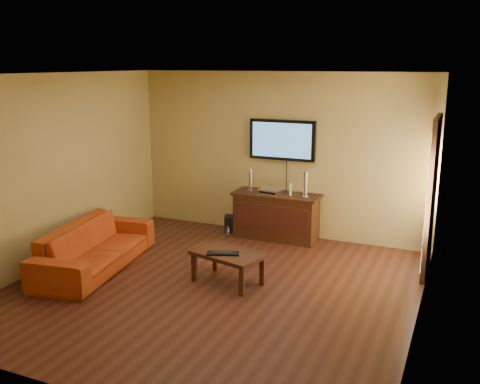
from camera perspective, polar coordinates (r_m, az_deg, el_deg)
The scene contains 14 objects.
ground_plane at distance 7.02m, azimuth -2.86°, elevation -10.16°, with size 5.00×5.00×0.00m, color #381A0F.
room_walls at distance 7.09m, azimuth -0.77°, elevation 4.34°, with size 5.00×5.00×5.00m.
french_door at distance 7.67m, azimuth 19.71°, elevation -0.62°, with size 0.07×1.02×2.22m.
media_console at distance 8.80m, azimuth 3.88°, elevation -2.55°, with size 1.42×0.54×0.76m.
television at distance 8.76m, azimuth 4.52°, elevation 5.55°, with size 1.11×0.08×0.66m.
coffee_table at distance 7.04m, azimuth -1.31°, elevation -6.91°, with size 1.03×0.76×0.43m.
sofa at distance 7.79m, azimuth -15.24°, elevation -4.87°, with size 2.17×0.63×0.85m, color #B13E13.
speaker_left at distance 8.84m, azimuth 1.11°, elevation 1.20°, with size 0.10×0.10×0.37m.
speaker_right at distance 8.48m, azimuth 6.99°, elevation 0.70°, with size 0.11×0.11×0.41m.
av_receiver at distance 8.68m, azimuth 3.29°, elevation 0.07°, with size 0.35×0.25×0.08m, color silver.
game_console at distance 8.62m, azimuth 5.45°, elevation 0.33°, with size 0.04×0.14×0.19m, color white.
subwoofer at distance 9.23m, azimuth -0.82°, elevation -3.38°, with size 0.26×0.26×0.26m, color black.
bottle at distance 8.92m, azimuth -1.34°, elevation -4.29°, with size 0.06×0.06×0.19m.
keyboard at distance 6.95m, azimuth -1.83°, elevation -6.55°, with size 0.45×0.30×0.03m.
Camera 1 is at (2.88, -5.74, 2.83)m, focal length 40.00 mm.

